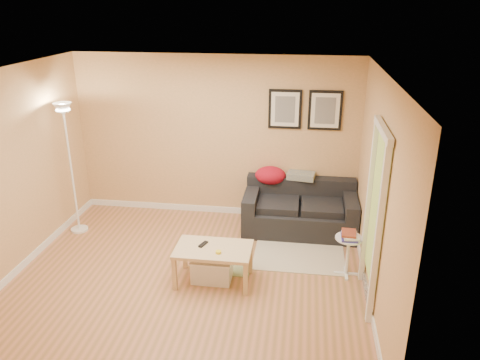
{
  "coord_description": "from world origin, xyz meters",
  "views": [
    {
      "loc": [
        1.39,
        -5.04,
        3.36
      ],
      "look_at": [
        0.55,
        0.85,
        1.05
      ],
      "focal_mm": 34.98,
      "sensor_mm": 36.0,
      "label": 1
    }
  ],
  "objects": [
    {
      "name": "baseboard_left",
      "position": [
        -2.24,
        0.0,
        0.05
      ],
      "size": [
        0.02,
        4.0,
        0.1
      ],
      "primitive_type": "cube",
      "color": "white",
      "rests_on": "ground"
    },
    {
      "name": "wall_left",
      "position": [
        -2.25,
        0.0,
        1.3
      ],
      "size": [
        0.0,
        4.0,
        4.0
      ],
      "primitive_type": "plane",
      "rotation": [
        1.57,
        0.0,
        1.57
      ],
      "color": "tan",
      "rests_on": "ground"
    },
    {
      "name": "wall_right",
      "position": [
        2.25,
        0.0,
        1.3
      ],
      "size": [
        0.0,
        4.0,
        4.0
      ],
      "primitive_type": "plane",
      "rotation": [
        1.57,
        0.0,
        -1.57
      ],
      "color": "tan",
      "rests_on": "ground"
    },
    {
      "name": "coffee_table",
      "position": [
        0.34,
        -0.04,
        0.24
      ],
      "size": [
        1.02,
        0.71,
        0.48
      ],
      "primitive_type": null,
      "rotation": [
        0.0,
        0.0,
        -0.14
      ],
      "color": "tan",
      "rests_on": "ground"
    },
    {
      "name": "baseboard_right",
      "position": [
        2.24,
        0.0,
        0.05
      ],
      "size": [
        0.02,
        4.0,
        0.1
      ],
      "primitive_type": "cube",
      "color": "white",
      "rests_on": "ground"
    },
    {
      "name": "book_stack",
      "position": [
        2.02,
        0.33,
        0.58
      ],
      "size": [
        0.2,
        0.27,
        0.08
      ],
      "primitive_type": null,
      "rotation": [
        0.0,
        0.0,
        -0.01
      ],
      "color": "navy",
      "rests_on": "side_table"
    },
    {
      "name": "green_runner",
      "position": [
        0.42,
        0.34,
        0.01
      ],
      "size": [
        0.7,
        0.5,
        0.01
      ],
      "primitive_type": "cube",
      "color": "#668C4C",
      "rests_on": "ground"
    },
    {
      "name": "plaid_throw",
      "position": [
        1.37,
        1.86,
        0.78
      ],
      "size": [
        0.45,
        0.32,
        0.1
      ],
      "primitive_type": null,
      "rotation": [
        0.0,
        0.0,
        -0.14
      ],
      "color": "tan",
      "rests_on": "sofa"
    },
    {
      "name": "remote_control",
      "position": [
        0.2,
        0.02,
        0.49
      ],
      "size": [
        0.1,
        0.17,
        0.02
      ],
      "primitive_type": "cube",
      "rotation": [
        0.0,
        0.0,
        -0.37
      ],
      "color": "black",
      "rests_on": "coffee_table"
    },
    {
      "name": "area_rug",
      "position": [
        1.4,
        0.7,
        0.01
      ],
      "size": [
        1.25,
        0.85,
        0.01
      ],
      "primitive_type": "cube",
      "color": "beige",
      "rests_on": "ground"
    },
    {
      "name": "framed_print_right",
      "position": [
        1.68,
        1.98,
        1.8
      ],
      "size": [
        0.5,
        0.04,
        0.6
      ],
      "primitive_type": null,
      "color": "black",
      "rests_on": "wall_back"
    },
    {
      "name": "tape_roll",
      "position": [
        0.43,
        -0.16,
        0.49
      ],
      "size": [
        0.07,
        0.07,
        0.03
      ],
      "primitive_type": "cylinder",
      "color": "yellow",
      "rests_on": "coffee_table"
    },
    {
      "name": "floor",
      "position": [
        0.0,
        0.0,
        0.0
      ],
      "size": [
        4.5,
        4.5,
        0.0
      ],
      "primitive_type": "plane",
      "color": "#BD7651",
      "rests_on": "ground"
    },
    {
      "name": "floor_lamp",
      "position": [
        -2.0,
        1.04,
        0.95
      ],
      "size": [
        0.26,
        0.26,
        2.01
      ],
      "primitive_type": null,
      "color": "white",
      "rests_on": "ground"
    },
    {
      "name": "framed_print_left",
      "position": [
        1.08,
        1.98,
        1.8
      ],
      "size": [
        0.5,
        0.04,
        0.6
      ],
      "primitive_type": null,
      "color": "black",
      "rests_on": "wall_back"
    },
    {
      "name": "storage_bin",
      "position": [
        0.31,
        -0.0,
        0.16
      ],
      "size": [
        0.51,
        0.37,
        0.31
      ],
      "primitive_type": null,
      "color": "white",
      "rests_on": "ground"
    },
    {
      "name": "ceiling",
      "position": [
        0.0,
        0.0,
        2.6
      ],
      "size": [
        4.5,
        4.5,
        0.0
      ],
      "primitive_type": "plane",
      "rotation": [
        3.14,
        0.0,
        0.0
      ],
      "color": "white",
      "rests_on": "wall_back"
    },
    {
      "name": "wall_front",
      "position": [
        0.0,
        -2.0,
        1.3
      ],
      "size": [
        4.5,
        0.0,
        4.5
      ],
      "primitive_type": "plane",
      "rotation": [
        -1.57,
        0.0,
        0.0
      ],
      "color": "tan",
      "rests_on": "ground"
    },
    {
      "name": "baseboard_back",
      "position": [
        0.0,
        1.99,
        0.05
      ],
      "size": [
        4.5,
        0.02,
        0.1
      ],
      "primitive_type": "cube",
      "color": "white",
      "rests_on": "ground"
    },
    {
      "name": "red_throw",
      "position": [
        0.89,
        1.83,
        0.77
      ],
      "size": [
        0.48,
        0.36,
        0.28
      ],
      "primitive_type": null,
      "color": "#B41031",
      "rests_on": "sofa"
    },
    {
      "name": "sofa",
      "position": [
        1.38,
        1.53,
        0.38
      ],
      "size": [
        1.7,
        0.9,
        0.75
      ],
      "primitive_type": null,
      "color": "black",
      "rests_on": "ground"
    },
    {
      "name": "doorway",
      "position": [
        2.2,
        -0.15,
        1.02
      ],
      "size": [
        0.12,
        1.01,
        2.13
      ],
      "primitive_type": null,
      "color": "white",
      "rests_on": "ground"
    },
    {
      "name": "wall_back",
      "position": [
        0.0,
        2.0,
        1.3
      ],
      "size": [
        4.5,
        0.0,
        4.5
      ],
      "primitive_type": "plane",
      "rotation": [
        1.57,
        0.0,
        0.0
      ],
      "color": "tan",
      "rests_on": "ground"
    },
    {
      "name": "side_table",
      "position": [
        2.02,
        0.35,
        0.27
      ],
      "size": [
        0.35,
        0.35,
        0.54
      ],
      "primitive_type": null,
      "color": "white",
      "rests_on": "ground"
    }
  ]
}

